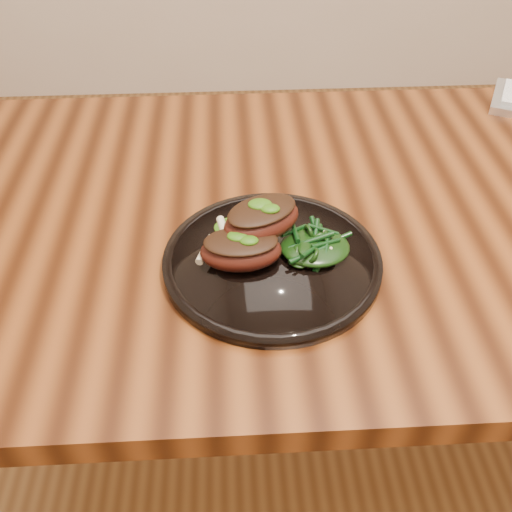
{
  "coord_description": "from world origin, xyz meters",
  "views": [
    {
      "loc": [
        -0.31,
        -0.72,
        1.29
      ],
      "look_at": [
        -0.28,
        -0.15,
        0.78
      ],
      "focal_mm": 40.0,
      "sensor_mm": 36.0,
      "label": 1
    }
  ],
  "objects_px": {
    "desk": "(415,241)",
    "lamb_chop_front": "(240,249)",
    "greens_heap": "(315,243)",
    "plate": "(272,260)"
  },
  "relations": [
    {
      "from": "desk",
      "to": "lamb_chop_front",
      "type": "bearing_deg",
      "value": -153.64
    },
    {
      "from": "desk",
      "to": "plate",
      "type": "height_order",
      "value": "plate"
    },
    {
      "from": "desk",
      "to": "lamb_chop_front",
      "type": "distance_m",
      "value": 0.36
    },
    {
      "from": "lamb_chop_front",
      "to": "greens_heap",
      "type": "height_order",
      "value": "lamb_chop_front"
    },
    {
      "from": "plate",
      "to": "lamb_chop_front",
      "type": "distance_m",
      "value": 0.06
    },
    {
      "from": "plate",
      "to": "greens_heap",
      "type": "xyz_separation_m",
      "value": [
        0.06,
        0.01,
        0.02
      ]
    },
    {
      "from": "lamb_chop_front",
      "to": "greens_heap",
      "type": "distance_m",
      "value": 0.1
    },
    {
      "from": "desk",
      "to": "lamb_chop_front",
      "type": "xyz_separation_m",
      "value": [
        -0.3,
        -0.15,
        0.12
      ]
    },
    {
      "from": "desk",
      "to": "plate",
      "type": "distance_m",
      "value": 0.3
    },
    {
      "from": "plate",
      "to": "greens_heap",
      "type": "height_order",
      "value": "greens_heap"
    }
  ]
}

